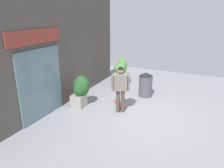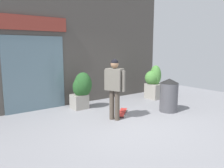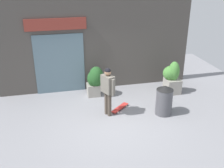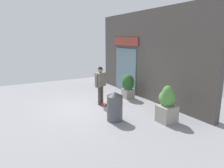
{
  "view_description": "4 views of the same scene",
  "coord_description": "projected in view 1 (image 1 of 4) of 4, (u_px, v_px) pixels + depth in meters",
  "views": [
    {
      "loc": [
        -6.32,
        -2.14,
        3.33
      ],
      "look_at": [
        0.17,
        0.89,
        0.89
      ],
      "focal_mm": 34.38,
      "sensor_mm": 36.0,
      "label": 1
    },
    {
      "loc": [
        -3.55,
        -4.07,
        1.91
      ],
      "look_at": [
        0.17,
        0.89,
        0.89
      ],
      "focal_mm": 35.48,
      "sensor_mm": 36.0,
      "label": 2
    },
    {
      "loc": [
        -1.68,
        -7.03,
        4.44
      ],
      "look_at": [
        0.17,
        0.89,
        0.89
      ],
      "focal_mm": 42.86,
      "sensor_mm": 36.0,
      "label": 3
    },
    {
      "loc": [
        7.37,
        -3.21,
        2.75
      ],
      "look_at": [
        0.17,
        0.89,
        0.89
      ],
      "focal_mm": 32.5,
      "sensor_mm": 36.0,
      "label": 4
    }
  ],
  "objects": [
    {
      "name": "planter_box_right",
      "position": [
        80.0,
        90.0,
        7.73
      ],
      "size": [
        0.61,
        0.6,
        1.16
      ],
      "color": "gray",
      "rests_on": "ground_plane"
    },
    {
      "name": "trash_bin",
      "position": [
        146.0,
        84.0,
        8.71
      ],
      "size": [
        0.55,
        0.55,
        1.01
      ],
      "color": "#4C4C51",
      "rests_on": "ground_plane"
    },
    {
      "name": "ground_plane",
      "position": [
        133.0,
        114.0,
        7.35
      ],
      "size": [
        12.0,
        12.0,
        0.0
      ],
      "primitive_type": "plane",
      "color": "gray"
    },
    {
      "name": "skateboarder",
      "position": [
        120.0,
        85.0,
        7.16
      ],
      "size": [
        0.42,
        0.56,
        1.62
      ],
      "rotation": [
        0.0,
        0.0,
        0.43
      ],
      "color": "#4C4238",
      "rests_on": "ground_plane"
    },
    {
      "name": "skateboard",
      "position": [
        119.0,
        104.0,
        7.96
      ],
      "size": [
        0.74,
        0.69,
        0.08
      ],
      "rotation": [
        0.0,
        0.0,
        0.74
      ],
      "color": "red",
      "rests_on": "ground_plane"
    },
    {
      "name": "planter_box_left",
      "position": [
        121.0,
        72.0,
        10.07
      ],
      "size": [
        0.65,
        0.59,
        1.26
      ],
      "color": "gray",
      "rests_on": "ground_plane"
    },
    {
      "name": "building_facade",
      "position": [
        62.0,
        51.0,
        7.77
      ],
      "size": [
        7.44,
        0.31,
        3.98
      ],
      "color": "#4C4742",
      "rests_on": "ground_plane"
    }
  ]
}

